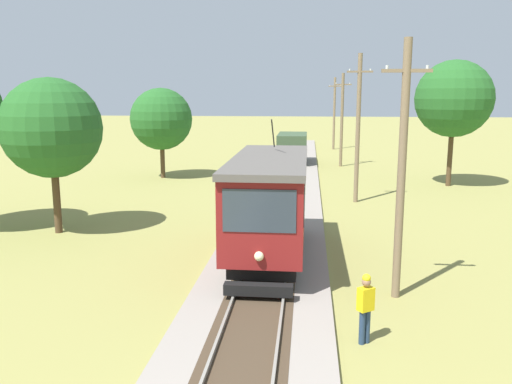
# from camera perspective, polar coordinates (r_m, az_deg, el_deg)

# --- Properties ---
(red_tram) EXTENTS (2.60, 8.54, 4.79)m
(red_tram) POSITION_cam_1_polar(r_m,az_deg,el_deg) (18.83, 1.49, -1.10)
(red_tram) COLOR maroon
(red_tram) RESTS_ON rail_right
(freight_car) EXTENTS (2.40, 5.20, 2.31)m
(freight_car) POSITION_cam_1_polar(r_m,az_deg,el_deg) (44.74, 3.97, 4.97)
(freight_car) COLOR #384C33
(freight_car) RESTS_ON rail_right
(utility_pole_near_tram) EXTENTS (1.40, 0.30, 7.57)m
(utility_pole_near_tram) POSITION_cam_1_polar(r_m,az_deg,el_deg) (15.73, 15.55, 2.40)
(utility_pole_near_tram) COLOR #7A664C
(utility_pole_near_tram) RESTS_ON ground
(utility_pole_mid) EXTENTS (1.40, 0.39, 8.15)m
(utility_pole_mid) POSITION_cam_1_polar(r_m,az_deg,el_deg) (29.57, 11.02, 6.90)
(utility_pole_mid) COLOR #7A664C
(utility_pole_mid) RESTS_ON ground
(utility_pole_far) EXTENTS (1.40, 0.29, 7.61)m
(utility_pole_far) POSITION_cam_1_polar(r_m,az_deg,el_deg) (43.98, 9.31, 7.81)
(utility_pole_far) COLOR #7A664C
(utility_pole_far) RESTS_ON ground
(utility_pole_distant) EXTENTS (1.40, 0.43, 7.63)m
(utility_pole_distant) POSITION_cam_1_polar(r_m,az_deg,el_deg) (57.41, 8.50, 8.51)
(utility_pole_distant) COLOR #7A664C
(utility_pole_distant) RESTS_ON ground
(track_worker) EXTENTS (0.45, 0.42, 1.78)m
(track_worker) POSITION_cam_1_polar(r_m,az_deg,el_deg) (13.28, 11.81, -11.97)
(track_worker) COLOR navy
(track_worker) RESTS_ON ground
(tree_right_near) EXTENTS (4.25, 4.25, 6.71)m
(tree_right_near) POSITION_cam_1_polar(r_m,az_deg,el_deg) (24.02, -21.33, 6.47)
(tree_right_near) COLOR #4C3823
(tree_right_near) RESTS_ON ground
(tree_right_far) EXTENTS (4.92, 4.92, 8.13)m
(tree_right_far) POSITION_cam_1_polar(r_m,az_deg,el_deg) (36.38, 20.70, 9.44)
(tree_right_far) COLOR #4C3823
(tree_right_far) RESTS_ON ground
(tree_horizon) EXTENTS (4.37, 4.37, 6.39)m
(tree_horizon) POSITION_cam_1_polar(r_m,az_deg,el_deg) (38.07, -10.26, 7.79)
(tree_horizon) COLOR #4C3823
(tree_horizon) RESTS_ON ground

